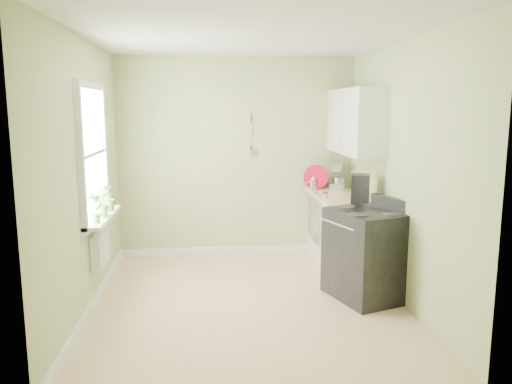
{
  "coord_description": "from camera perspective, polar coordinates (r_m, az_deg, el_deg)",
  "views": [
    {
      "loc": [
        -0.42,
        -4.97,
        2.01
      ],
      "look_at": [
        0.14,
        0.55,
        1.08
      ],
      "focal_mm": 35.0,
      "sensor_mm": 36.0,
      "label": 1
    }
  ],
  "objects": [
    {
      "name": "wall_right",
      "position": [
        5.41,
        16.33,
        2.13
      ],
      "size": [
        0.02,
        3.6,
        2.7
      ],
      "primitive_type": "cube",
      "color": "#B3BC80",
      "rests_on": "floor"
    },
    {
      "name": "upper_cabinets",
      "position": [
        6.34,
        11.23,
        7.9
      ],
      "size": [
        0.35,
        1.4,
        0.8
      ],
      "primitive_type": "cube",
      "color": "white",
      "rests_on": "wall_right"
    },
    {
      "name": "window_sill",
      "position": [
        5.5,
        -17.12,
        -2.77
      ],
      "size": [
        0.18,
        1.14,
        0.04
      ],
      "primitive_type": "cube",
      "color": "white",
      "rests_on": "wall_left"
    },
    {
      "name": "wall_back",
      "position": [
        6.82,
        -2.24,
        3.96
      ],
      "size": [
        3.2,
        0.02,
        2.7
      ],
      "primitive_type": "cube",
      "color": "#B3BC80",
      "rests_on": "floor"
    },
    {
      "name": "stove",
      "position": [
        5.48,
        12.59,
        -6.89
      ],
      "size": [
        0.9,
        0.95,
        1.08
      ],
      "color": "black",
      "rests_on": "floor"
    },
    {
      "name": "jar",
      "position": [
        6.23,
        7.94,
        -0.37
      ],
      "size": [
        0.07,
        0.07,
        0.08
      ],
      "color": "#AF9C8D",
      "rests_on": "countertop"
    },
    {
      "name": "stand_mixer",
      "position": [
        7.01,
        9.27,
        1.73
      ],
      "size": [
        0.28,
        0.35,
        0.39
      ],
      "color": "#B2B2B7",
      "rests_on": "countertop"
    },
    {
      "name": "countertop",
      "position": [
        6.31,
        10.04,
        -0.85
      ],
      "size": [
        0.64,
        1.6,
        0.04
      ],
      "primitive_type": "cube",
      "color": "beige",
      "rests_on": "base_cabinets"
    },
    {
      "name": "coffee_maker",
      "position": [
        5.87,
        11.83,
        0.18
      ],
      "size": [
        0.27,
        0.28,
        0.35
      ],
      "color": "black",
      "rests_on": "countertop"
    },
    {
      "name": "plant_a",
      "position": [
        5.11,
        -17.88,
        -1.68
      ],
      "size": [
        0.18,
        0.2,
        0.31
      ],
      "primitive_type": "imported",
      "rotation": [
        0.0,
        0.0,
        1.1
      ],
      "color": "#45822D",
      "rests_on": "window_sill"
    },
    {
      "name": "plant_b",
      "position": [
        5.38,
        -17.27,
        -1.23
      ],
      "size": [
        0.21,
        0.2,
        0.29
      ],
      "primitive_type": "imported",
      "rotation": [
        0.0,
        0.0,
        2.47
      ],
      "color": "#45822D",
      "rests_on": "window_sill"
    },
    {
      "name": "plant_c",
      "position": [
        5.7,
        -16.62,
        -0.56
      ],
      "size": [
        0.24,
        0.24,
        0.3
      ],
      "primitive_type": "imported",
      "rotation": [
        0.0,
        0.0,
        4.06
      ],
      "color": "#45822D",
      "rests_on": "window_sill"
    },
    {
      "name": "floor",
      "position": [
        5.38,
        -0.9,
        -12.54
      ],
      "size": [
        3.2,
        3.6,
        0.02
      ],
      "primitive_type": "cube",
      "color": "tan",
      "rests_on": "ground"
    },
    {
      "name": "red_tray",
      "position": [
        6.92,
        6.86,
        1.71
      ],
      "size": [
        0.33,
        0.19,
        0.34
      ],
      "primitive_type": "cylinder",
      "rotation": [
        1.45,
        0.0,
        -0.4
      ],
      "color": "#A20626",
      "rests_on": "countertop"
    },
    {
      "name": "kettle",
      "position": [
        6.92,
        6.53,
        1.04
      ],
      "size": [
        0.17,
        0.1,
        0.17
      ],
      "color": "silver",
      "rests_on": "countertop"
    },
    {
      "name": "window",
      "position": [
        5.41,
        -18.22,
        4.17
      ],
      "size": [
        0.06,
        1.14,
        1.44
      ],
      "color": "white",
      "rests_on": "wall_left"
    },
    {
      "name": "radiator",
      "position": [
        5.53,
        -17.36,
        -6.23
      ],
      "size": [
        0.12,
        0.5,
        0.35
      ],
      "primitive_type": "cube",
      "color": "white",
      "rests_on": "wall_left"
    },
    {
      "name": "ceiling",
      "position": [
        5.03,
        -0.99,
        17.52
      ],
      "size": [
        3.2,
        3.6,
        0.02
      ],
      "primitive_type": "cube",
      "color": "white",
      "rests_on": "wall_back"
    },
    {
      "name": "base_cabinets",
      "position": [
        6.41,
        10.01,
        -4.86
      ],
      "size": [
        0.6,
        1.6,
        0.87
      ],
      "primitive_type": "cube",
      "color": "white",
      "rests_on": "floor"
    },
    {
      "name": "wall_utensils",
      "position": [
        6.79,
        -0.54,
        5.76
      ],
      "size": [
        0.02,
        0.14,
        0.58
      ],
      "color": "beige",
      "rests_on": "wall_back"
    },
    {
      "name": "wall_left",
      "position": [
        5.15,
        -19.1,
        1.63
      ],
      "size": [
        0.02,
        3.6,
        2.7
      ],
      "primitive_type": "cube",
      "color": "#B3BC80",
      "rests_on": "floor"
    }
  ]
}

